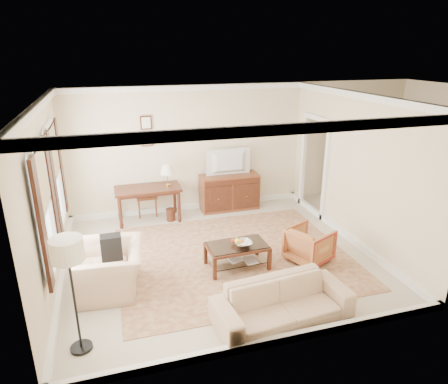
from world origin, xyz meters
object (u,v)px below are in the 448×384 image
coffee_table (237,250)px  club_armchair (110,262)px  sofa (283,297)px  writing_desk (148,192)px  tv (230,154)px  striped_armchair (309,243)px  sideboard (229,192)px

coffee_table → club_armchair: size_ratio=0.94×
coffee_table → sofa: size_ratio=0.55×
writing_desk → coffee_table: 2.81m
coffee_table → club_armchair: 2.13m
tv → striped_armchair: size_ratio=1.41×
coffee_table → striped_armchair: striped_armchair is taller
club_armchair → coffee_table: bearing=97.6°
writing_desk → striped_armchair: writing_desk is taller
sofa → coffee_table: bearing=90.3°
writing_desk → sofa: size_ratio=0.72×
tv → coffee_table: bearing=75.3°
sideboard → writing_desk: bearing=-175.2°
sideboard → sofa: (-0.54, -4.22, -0.04)m
writing_desk → club_armchair: size_ratio=1.25×
coffee_table → striped_armchair: bearing=-7.0°
sideboard → coffee_table: 2.75m
coffee_table → club_armchair: bearing=-177.8°
writing_desk → tv: (1.92, 0.14, 0.68)m
sideboard → sofa: bearing=-97.2°
tv → sofa: bearing=82.7°
sideboard → club_armchair: size_ratio=1.22×
writing_desk → sideboard: (1.92, 0.16, -0.24)m
writing_desk → sideboard: size_ratio=1.03×
coffee_table → tv: bearing=75.3°
tv → writing_desk: bearing=4.2°
coffee_table → striped_armchair: size_ratio=1.51×
sideboard → sofa: size_ratio=0.70×
club_armchair → sofa: club_armchair is taller
sideboard → club_armchair: club_armchair is taller
sideboard → club_armchair: bearing=-135.7°
striped_armchair → sofa: 1.82m
tv → striped_armchair: tv is taller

